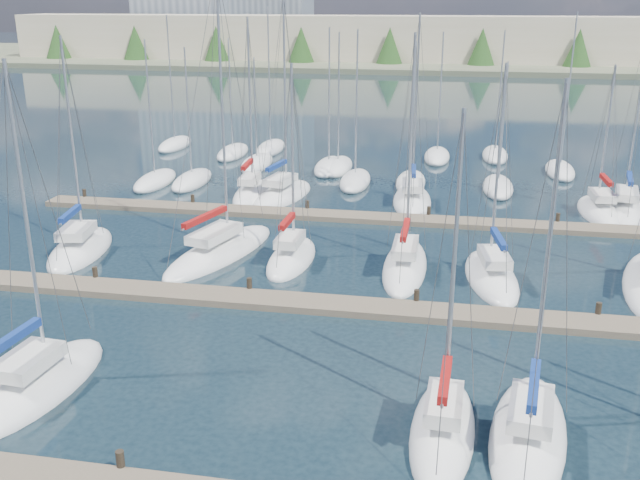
% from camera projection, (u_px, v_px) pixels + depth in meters
% --- Properties ---
extents(ground, '(400.00, 400.00, 0.00)m').
position_uv_depth(ground, '(401.00, 136.00, 73.83)').
color(ground, '#192A33').
rests_on(ground, ground).
extents(dock_mid, '(44.00, 1.93, 1.10)m').
position_uv_depth(dock_mid, '(328.00, 305.00, 32.86)').
color(dock_mid, '#6B5E4C').
rests_on(dock_mid, ground).
extents(dock_far, '(44.00, 1.93, 1.10)m').
position_uv_depth(dock_far, '(365.00, 218.00, 45.88)').
color(dock_far, '#6B5E4C').
rests_on(dock_far, ground).
extents(sailboat_r, '(3.94, 8.84, 13.95)m').
position_uv_depth(sailboat_r, '(625.00, 209.00, 47.66)').
color(sailboat_r, white).
rests_on(sailboat_r, ground).
extents(sailboat_c, '(3.36, 7.60, 12.50)m').
position_uv_depth(sailboat_c, '(38.00, 385.00, 26.04)').
color(sailboat_c, white).
rests_on(sailboat_c, ground).
extents(sailboat_h, '(4.00, 7.71, 12.49)m').
position_uv_depth(sailboat_h, '(80.00, 249.00, 40.10)').
color(sailboat_h, white).
rests_on(sailboat_h, ground).
extents(sailboat_l, '(3.40, 7.66, 11.45)m').
position_uv_depth(sailboat_l, '(491.00, 276.00, 36.14)').
color(sailboat_l, white).
rests_on(sailboat_l, ground).
extents(sailboat_q, '(2.69, 7.00, 10.36)m').
position_uv_depth(sailboat_q, '(599.00, 211.00, 47.16)').
color(sailboat_q, white).
rests_on(sailboat_q, ground).
extents(sailboat_p, '(3.14, 8.03, 13.42)m').
position_uv_depth(sailboat_p, '(412.00, 200.00, 49.69)').
color(sailboat_p, white).
rests_on(sailboat_p, ground).
extents(sailboat_k, '(2.26, 8.33, 12.75)m').
position_uv_depth(sailboat_k, '(405.00, 266.00, 37.58)').
color(sailboat_k, white).
rests_on(sailboat_k, ground).
extents(sailboat_o, '(4.23, 8.25, 14.69)m').
position_uv_depth(sailboat_o, '(283.00, 194.00, 51.12)').
color(sailboat_o, white).
rests_on(sailboat_o, ground).
extents(sailboat_i, '(5.34, 10.34, 15.95)m').
position_uv_depth(sailboat_i, '(220.00, 251.00, 39.73)').
color(sailboat_i, white).
rests_on(sailboat_i, ground).
extents(sailboat_e, '(3.46, 7.83, 12.21)m').
position_uv_depth(sailboat_e, '(528.00, 434.00, 23.09)').
color(sailboat_e, white).
rests_on(sailboat_e, ground).
extents(sailboat_j, '(2.40, 6.50, 11.22)m').
position_uv_depth(sailboat_j, '(291.00, 258.00, 38.68)').
color(sailboat_j, white).
rests_on(sailboat_j, ground).
extents(sailboat_d, '(2.40, 6.80, 11.34)m').
position_uv_depth(sailboat_d, '(443.00, 429.00, 23.33)').
color(sailboat_d, white).
rests_on(sailboat_d, ground).
extents(sailboat_n, '(2.57, 7.28, 13.12)m').
position_uv_depth(sailboat_n, '(251.00, 193.00, 51.41)').
color(sailboat_n, white).
rests_on(sailboat_n, ground).
extents(distant_boats, '(36.93, 20.75, 13.30)m').
position_uv_depth(distant_boats, '(334.00, 166.00, 59.38)').
color(distant_boats, '#9EA0A5').
rests_on(distant_boats, ground).
extents(shoreline, '(400.00, 60.00, 38.00)m').
position_uv_depth(shoreline, '(373.00, 27.00, 157.24)').
color(shoreline, '#666B51').
rests_on(shoreline, ground).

